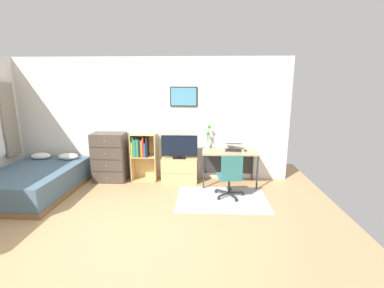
% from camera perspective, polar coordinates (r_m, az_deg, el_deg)
% --- Properties ---
extents(ground_plane, '(7.20, 7.20, 0.00)m').
position_cam_1_polar(ground_plane, '(4.29, -14.59, -17.78)').
color(ground_plane, tan).
extents(wall_back_with_posters, '(6.12, 0.09, 2.70)m').
position_cam_1_polar(wall_back_with_posters, '(6.11, -8.68, 5.17)').
color(wall_back_with_posters, silver).
rests_on(wall_back_with_posters, ground_plane).
extents(area_rug, '(1.70, 1.20, 0.01)m').
position_cam_1_polar(area_rug, '(5.24, 6.33, -11.47)').
color(area_rug, '#B2B7BC').
rests_on(area_rug, ground_plane).
extents(bed, '(1.49, 2.05, 0.64)m').
position_cam_1_polar(bed, '(6.18, -30.24, -6.83)').
color(bed, brown).
rests_on(bed, ground_plane).
extents(dresser, '(0.72, 0.46, 1.08)m').
position_cam_1_polar(dresser, '(6.25, -17.01, -2.70)').
color(dresser, '#4C4238').
rests_on(dresser, ground_plane).
extents(bookshelf, '(0.55, 0.30, 1.06)m').
position_cam_1_polar(bookshelf, '(6.08, -10.45, -1.80)').
color(bookshelf, tan).
rests_on(bookshelf, ground_plane).
extents(tv_stand, '(0.78, 0.41, 0.54)m').
position_cam_1_polar(tv_stand, '(6.01, -2.64, -5.45)').
color(tv_stand, tan).
rests_on(tv_stand, ground_plane).
extents(television, '(0.78, 0.16, 0.51)m').
position_cam_1_polar(television, '(5.85, -2.71, -0.65)').
color(television, black).
rests_on(television, tv_stand).
extents(desk, '(1.16, 0.62, 0.74)m').
position_cam_1_polar(desk, '(5.89, 7.86, -2.51)').
color(desk, tan).
rests_on(desk, ground_plane).
extents(office_chair, '(0.57, 0.58, 0.86)m').
position_cam_1_polar(office_chair, '(5.15, 8.13, -6.52)').
color(office_chair, '#232326').
rests_on(office_chair, ground_plane).
extents(laptop, '(0.39, 0.42, 0.15)m').
position_cam_1_polar(laptop, '(5.86, 8.76, -0.66)').
color(laptop, '#333338').
rests_on(laptop, desk).
extents(computer_mouse, '(0.06, 0.10, 0.03)m').
position_cam_1_polar(computer_mouse, '(5.81, 11.24, -1.34)').
color(computer_mouse, '#262628').
rests_on(computer_mouse, desk).
extents(bamboo_vase, '(0.10, 0.10, 0.51)m').
position_cam_1_polar(bamboo_vase, '(5.92, 3.46, 1.11)').
color(bamboo_vase, silver).
rests_on(bamboo_vase, desk).
extents(wine_glass, '(0.07, 0.07, 0.18)m').
position_cam_1_polar(wine_glass, '(5.66, 4.60, -0.27)').
color(wine_glass, silver).
rests_on(wine_glass, desk).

